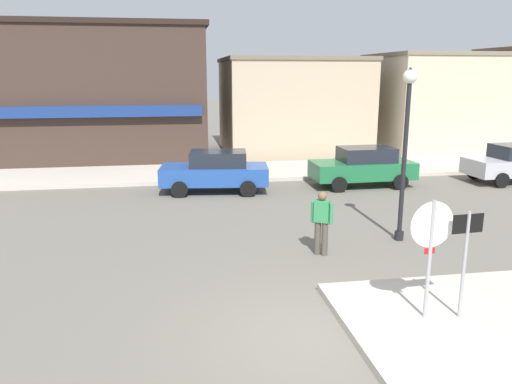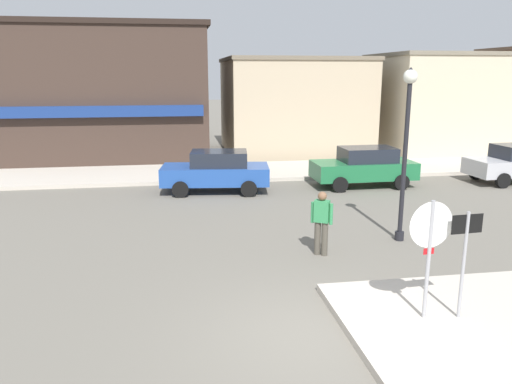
% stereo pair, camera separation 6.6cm
% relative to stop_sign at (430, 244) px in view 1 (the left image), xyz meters
% --- Properties ---
extents(ground_plane, '(160.00, 160.00, 0.00)m').
position_rel_stop_sign_xyz_m(ground_plane, '(-2.04, -0.11, -1.52)').
color(ground_plane, '#6B665B').
extents(kerb_far, '(80.00, 4.00, 0.15)m').
position_rel_stop_sign_xyz_m(kerb_far, '(-2.04, 14.36, -1.44)').
color(kerb_far, beige).
rests_on(kerb_far, ground).
extents(stop_sign, '(0.82, 0.09, 2.30)m').
position_rel_stop_sign_xyz_m(stop_sign, '(0.00, 0.00, 0.00)').
color(stop_sign, '#9E9EA3').
rests_on(stop_sign, ground).
extents(one_way_sign, '(0.60, 0.07, 2.10)m').
position_rel_stop_sign_xyz_m(one_way_sign, '(0.61, -0.09, -0.19)').
color(one_way_sign, '#9E9EA3').
rests_on(one_way_sign, ground).
extents(lamp_post, '(0.36, 0.36, 4.54)m').
position_rel_stop_sign_xyz_m(lamp_post, '(1.60, 4.47, 1.44)').
color(lamp_post, black).
rests_on(lamp_post, ground).
extents(parked_car_nearest, '(4.17, 2.22, 1.56)m').
position_rel_stop_sign_xyz_m(parked_car_nearest, '(-2.81, 10.91, -0.71)').
color(parked_car_nearest, '#234C9E').
rests_on(parked_car_nearest, ground).
extents(parked_car_second, '(4.02, 1.92, 1.56)m').
position_rel_stop_sign_xyz_m(parked_car_second, '(3.06, 10.93, -0.71)').
color(parked_car_second, '#1E6B3D').
rests_on(parked_car_second, ground).
extents(pedestrian_crossing_near, '(0.52, 0.37, 1.61)m').
position_rel_stop_sign_xyz_m(pedestrian_crossing_near, '(-0.81, 3.72, -0.65)').
color(pedestrian_crossing_near, '#4C473D').
rests_on(pedestrian_crossing_near, ground).
extents(building_corner_shop, '(11.20, 7.50, 6.78)m').
position_rel_stop_sign_xyz_m(building_corner_shop, '(-8.12, 19.87, 1.88)').
color(building_corner_shop, '#3D2D26').
rests_on(building_corner_shop, ground).
extents(building_storefront_left_near, '(7.71, 7.18, 5.24)m').
position_rel_stop_sign_xyz_m(building_storefront_left_near, '(2.35, 20.46, 1.11)').
color(building_storefront_left_near, tan).
rests_on(building_storefront_left_near, ground).
extents(building_storefront_left_mid, '(7.23, 6.36, 5.48)m').
position_rel_stop_sign_xyz_m(building_storefront_left_mid, '(10.68, 19.16, 1.23)').
color(building_storefront_left_mid, beige).
rests_on(building_storefront_left_mid, ground).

